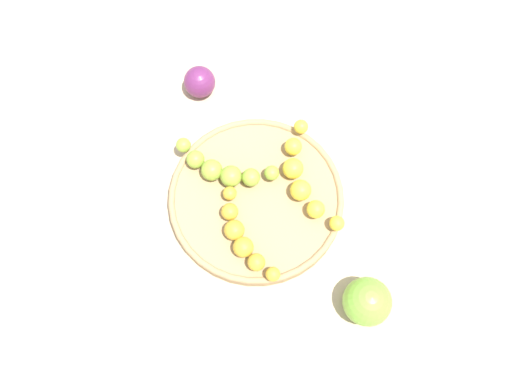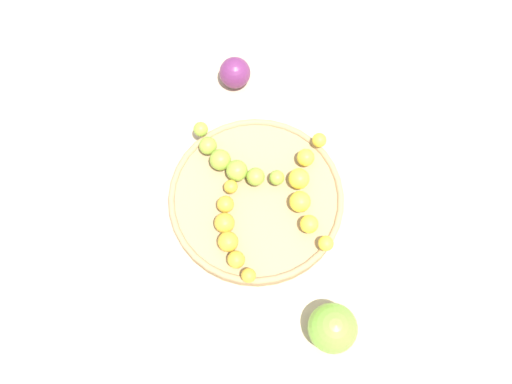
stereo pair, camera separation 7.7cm
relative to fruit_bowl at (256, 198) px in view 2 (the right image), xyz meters
The scene contains 7 objects.
ground_plane 0.01m from the fruit_bowl, ahead, with size 2.40×2.40×0.00m, color tan.
fruit_bowl is the anchor object (origin of this frame).
banana_spotted 0.07m from the fruit_bowl, 33.54° to the right, with size 0.16×0.06×0.03m.
banana_yellow 0.08m from the fruit_bowl, 92.01° to the left, with size 0.19×0.06×0.03m.
banana_green 0.07m from the fruit_bowl, 144.50° to the right, with size 0.11×0.14×0.03m.
plum_purple 0.22m from the fruit_bowl, behind, with size 0.05×0.05×0.05m, color #662659.
apple_green 0.22m from the fruit_bowl, 26.51° to the left, with size 0.07×0.07×0.07m, color #72B238.
Camera 2 is at (0.28, -0.01, 0.76)m, focal length 36.64 mm.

